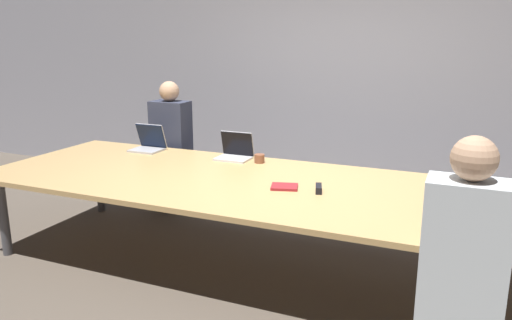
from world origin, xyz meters
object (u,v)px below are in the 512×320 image
cup_far_midleft (259,159)px  person_far_left (172,148)px  laptop_far_midleft (235,151)px  stapler (319,189)px  laptop_near_right (463,226)px  laptop_far_left (149,143)px  person_near_right (461,278)px

cup_far_midleft → person_far_left: size_ratio=0.07×
laptop_far_midleft → person_far_left: bearing=158.9°
cup_far_midleft → stapler: 0.97m
laptop_near_right → laptop_far_left: laptop_far_left is taller
person_near_right → laptop_far_midleft: (-2.01, 1.62, 0.13)m
person_far_left → stapler: (1.94, -1.05, 0.08)m
laptop_near_right → stapler: bearing=-26.8°
laptop_far_left → person_far_left: (0.02, 0.38, -0.13)m
laptop_near_right → person_far_left: (-2.93, 1.55, -0.12)m
cup_far_midleft → person_far_left: 1.28m
laptop_far_midleft → laptop_far_left: 0.95m
laptop_far_left → person_far_left: size_ratio=0.22×
cup_far_midleft → laptop_far_left: 1.22m
laptop_near_right → laptop_far_midleft: (-2.00, 1.19, 0.01)m
laptop_near_right → person_near_right: person_near_right is taller
laptop_near_right → laptop_far_left: bearing=-21.7°
laptop_far_midleft → person_far_left: person_far_left is taller
person_near_right → laptop_far_midleft: 2.59m
stapler → laptop_far_midleft: bearing=129.2°
laptop_near_right → laptop_far_midleft: size_ratio=1.08×
laptop_near_right → stapler: size_ratio=2.19×
laptop_near_right → laptop_far_left: 3.17m
person_near_right → laptop_near_right: bearing=-88.5°
person_far_left → stapler: size_ratio=8.92×
person_near_right → laptop_far_left: person_near_right is taller
laptop_near_right → stapler: 1.11m
laptop_far_left → stapler: 2.07m
person_near_right → person_far_left: person_near_right is taller
laptop_far_left → stapler: bearing=-18.9°
laptop_far_midleft → laptop_far_left: laptop_far_left is taller
person_near_right → laptop_far_midleft: bearing=-38.9°
person_near_right → laptop_far_left: (-2.96, 1.60, 0.13)m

